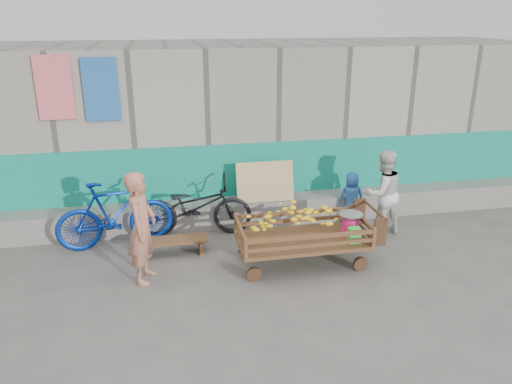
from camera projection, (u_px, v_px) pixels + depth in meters
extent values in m
plane|color=#524F4B|center=(277.00, 290.00, 6.78)|extent=(80.00, 80.00, 0.00)
cube|color=gray|center=(231.00, 120.00, 10.05)|extent=(12.00, 3.00, 3.00)
cube|color=#0F8061|center=(244.00, 182.00, 8.92)|extent=(12.00, 0.03, 1.40)
cube|color=slate|center=(247.00, 211.00, 8.87)|extent=(12.00, 0.50, 0.45)
cube|color=tan|center=(265.00, 182.00, 8.61)|extent=(1.00, 0.19, 0.68)
cube|color=#EC626D|center=(54.00, 88.00, 7.76)|extent=(0.55, 0.03, 1.00)
cube|color=#245EA6|center=(101.00, 90.00, 7.90)|extent=(0.55, 0.03, 1.00)
cube|color=#4F391E|center=(302.00, 240.00, 7.35)|extent=(1.90, 0.95, 0.05)
cylinder|color=#322312|center=(254.00, 274.00, 6.98)|extent=(0.21, 0.06, 0.21)
cube|color=#4F391E|center=(246.00, 248.00, 6.71)|extent=(0.05, 0.05, 0.30)
cylinder|color=#322312|center=(245.00, 252.00, 7.62)|extent=(0.21, 0.06, 0.21)
cube|color=#4F391E|center=(236.00, 222.00, 7.53)|extent=(0.05, 0.05, 0.30)
cylinder|color=#322312|center=(360.00, 264.00, 7.27)|extent=(0.21, 0.06, 0.21)
cube|color=#4F391E|center=(374.00, 237.00, 7.05)|extent=(0.05, 0.05, 0.30)
cylinder|color=#322312|center=(343.00, 243.00, 7.91)|extent=(0.21, 0.06, 0.21)
cube|color=#4F391E|center=(351.00, 213.00, 7.86)|extent=(0.05, 0.05, 0.30)
cube|color=#4F391E|center=(311.00, 245.00, 6.89)|extent=(1.83, 0.04, 0.05)
cube|color=#4F391E|center=(312.00, 237.00, 6.85)|extent=(1.83, 0.04, 0.05)
cube|color=#4F391E|center=(294.00, 220.00, 7.71)|extent=(1.83, 0.04, 0.05)
cube|color=#4F391E|center=(295.00, 213.00, 7.67)|extent=(1.83, 0.04, 0.05)
cube|color=#4F391E|center=(241.00, 237.00, 7.14)|extent=(0.04, 0.89, 0.05)
cube|color=#4F391E|center=(241.00, 229.00, 7.09)|extent=(0.04, 0.89, 0.05)
cube|color=#4F391E|center=(361.00, 227.00, 7.47)|extent=(0.04, 0.89, 0.05)
cube|color=#4F391E|center=(362.00, 219.00, 7.42)|extent=(0.04, 0.89, 0.05)
cylinder|color=#322312|center=(375.00, 210.00, 7.41)|extent=(0.04, 0.84, 0.04)
cube|color=#322312|center=(359.00, 212.00, 7.82)|extent=(0.19, 0.04, 0.42)
cube|color=#322312|center=(380.00, 232.00, 7.10)|extent=(0.19, 0.04, 0.42)
ellipsoid|color=yellow|center=(296.00, 225.00, 7.24)|extent=(1.37, 0.74, 0.46)
cylinder|color=#FD2084|center=(350.00, 226.00, 7.42)|extent=(0.25, 0.25, 0.27)
cylinder|color=silver|center=(351.00, 217.00, 7.37)|extent=(0.03, 0.03, 0.06)
cylinder|color=silver|center=(351.00, 214.00, 7.36)|extent=(0.36, 0.36, 0.02)
cube|color=green|center=(354.00, 235.00, 7.15)|extent=(0.17, 0.13, 0.23)
cube|color=#4F391E|center=(173.00, 240.00, 7.70)|extent=(1.06, 0.32, 0.04)
cube|color=#4F391E|center=(146.00, 251.00, 7.67)|extent=(0.06, 0.30, 0.21)
cube|color=#4F391E|center=(201.00, 246.00, 7.82)|extent=(0.06, 0.30, 0.21)
imported|color=#AB6C53|center=(142.00, 228.00, 6.79)|extent=(0.51, 0.65, 1.59)
imported|color=silver|center=(382.00, 193.00, 8.29)|extent=(0.80, 0.67, 1.46)
imported|color=#245BAF|center=(351.00, 198.00, 8.83)|extent=(0.48, 0.34, 0.92)
imported|color=black|center=(195.00, 207.00, 8.33)|extent=(1.95, 0.85, 1.00)
imported|color=#092D9E|center=(115.00, 214.00, 7.89)|extent=(1.89, 0.83, 1.10)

